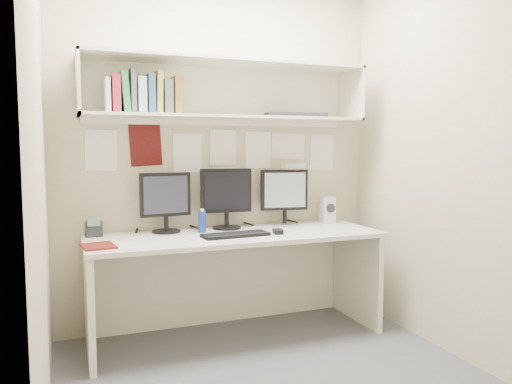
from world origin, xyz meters
name	(u,v)px	position (x,y,z in m)	size (l,w,h in m)	color
floor	(272,376)	(0.00, 0.00, 0.00)	(2.40, 2.00, 0.01)	#4D4D52
wall_back	(220,150)	(0.00, 1.00, 1.30)	(2.40, 0.02, 2.60)	#BCAF8F
wall_front	(377,153)	(0.00, -1.00, 1.30)	(2.40, 0.02, 2.60)	#BCAF8F
wall_left	(38,152)	(-1.20, 0.00, 1.30)	(0.02, 2.00, 2.60)	#BCAF8F
wall_right	(445,151)	(1.20, 0.00, 1.30)	(0.02, 2.00, 2.60)	#BCAF8F
desk	(236,285)	(0.00, 0.65, 0.37)	(2.00, 0.70, 0.73)	beige
overhead_hutch	(226,91)	(0.00, 0.86, 1.72)	(2.00, 0.38, 0.40)	silver
pinned_papers	(221,157)	(0.00, 0.99, 1.25)	(1.92, 0.01, 0.48)	white
monitor_left	(166,199)	(-0.44, 0.87, 0.96)	(0.36, 0.20, 0.42)	black
monitor_center	(226,196)	(0.00, 0.87, 0.97)	(0.38, 0.21, 0.44)	black
monitor_right	(284,195)	(0.46, 0.87, 0.96)	(0.36, 0.20, 0.42)	#A5A5AA
keyboard	(236,235)	(-0.04, 0.54, 0.74)	(0.45, 0.16, 0.02)	black
mouse	(278,232)	(0.27, 0.53, 0.75)	(0.06, 0.10, 0.03)	black
speaker	(327,210)	(0.82, 0.85, 0.83)	(0.11, 0.12, 0.20)	#B5B5B0
blue_bottle	(202,221)	(-0.21, 0.77, 0.81)	(0.05, 0.05, 0.17)	navy
maroon_notebook	(98,246)	(-0.91, 0.50, 0.74)	(0.18, 0.22, 0.01)	#57110E
desk_phone	(94,229)	(-0.92, 0.88, 0.78)	(0.11, 0.10, 0.13)	black
book_stack	(144,95)	(-0.59, 0.77, 1.66)	(0.48, 0.18, 0.29)	silver
hutch_tray	(296,115)	(0.51, 0.78, 1.56)	(0.44, 0.17, 0.03)	black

